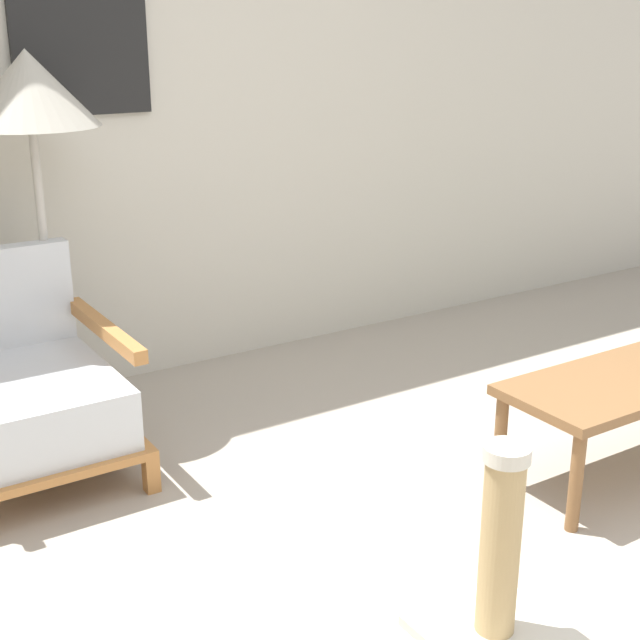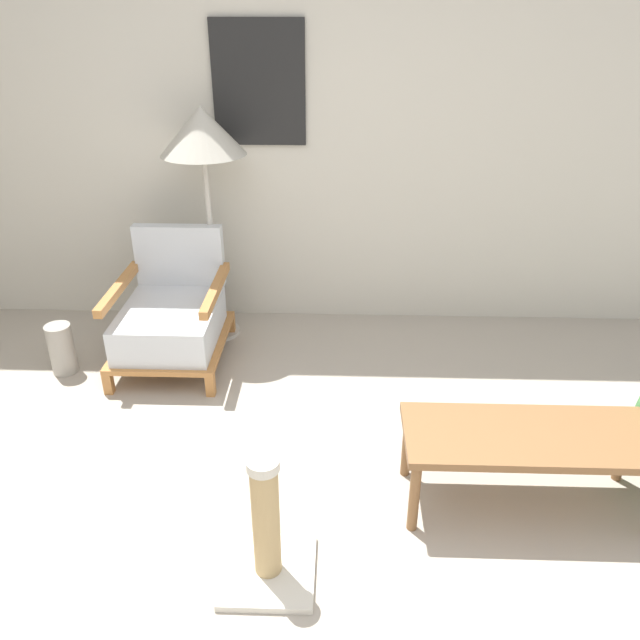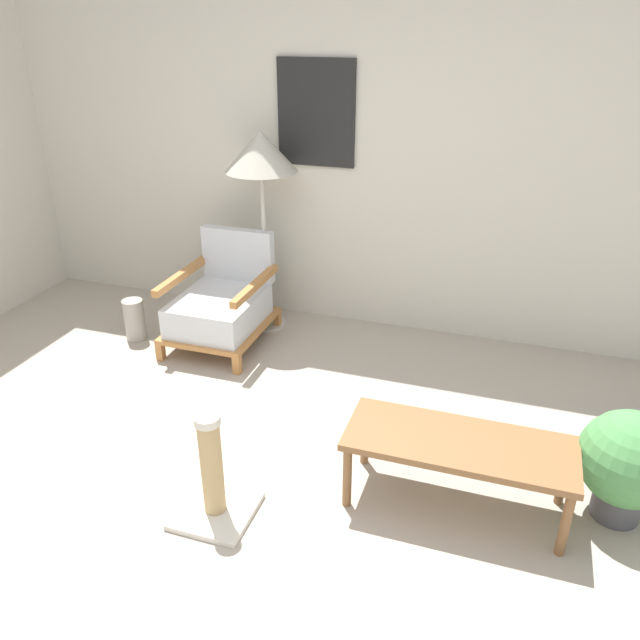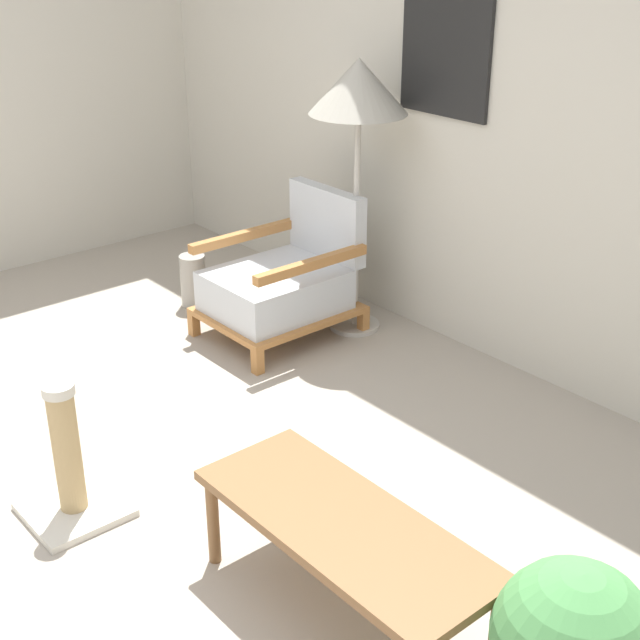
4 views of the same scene
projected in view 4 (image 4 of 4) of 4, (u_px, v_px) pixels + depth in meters
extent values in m
plane|color=#A89E8E|center=(31.00, 540.00, 3.31)|extent=(14.00, 14.00, 0.00)
cube|color=beige|center=(495.00, 90.00, 4.20)|extent=(8.00, 0.06, 2.70)
cube|color=black|center=(446.00, 41.00, 4.29)|extent=(0.56, 0.02, 0.72)
cube|color=#B2753D|center=(194.00, 324.00, 4.87)|extent=(0.05, 0.05, 0.13)
cube|color=#B2753D|center=(258.00, 362.00, 4.46)|extent=(0.05, 0.05, 0.13)
cube|color=#B2753D|center=(297.00, 291.00, 5.29)|extent=(0.05, 0.05, 0.13)
cube|color=#B2753D|center=(363.00, 322.00, 4.89)|extent=(0.05, 0.05, 0.13)
cube|color=#B2753D|center=(278.00, 310.00, 4.84)|extent=(0.63, 0.77, 0.03)
cube|color=silver|center=(275.00, 290.00, 4.78)|extent=(0.55, 0.67, 0.22)
cube|color=silver|center=(327.00, 222.00, 4.87)|extent=(0.55, 0.08, 0.39)
cube|color=#B2753D|center=(245.00, 235.00, 4.89)|extent=(0.05, 0.71, 0.05)
cube|color=#B2753D|center=(312.00, 264.00, 4.50)|extent=(0.05, 0.71, 0.05)
cylinder|color=#B7B2A8|center=(354.00, 325.00, 4.98)|extent=(0.28, 0.28, 0.03)
cylinder|color=#B7B2A8|center=(356.00, 224.00, 4.73)|extent=(0.03, 0.03, 1.16)
cone|color=#B2AD9E|center=(359.00, 86.00, 4.43)|extent=(0.51, 0.51, 0.28)
cube|color=brown|center=(343.00, 525.00, 2.81)|extent=(1.07, 0.42, 0.04)
cylinder|color=brown|center=(213.00, 521.00, 3.13)|extent=(0.04, 0.04, 0.35)
cylinder|color=brown|center=(289.00, 484.00, 3.33)|extent=(0.04, 0.04, 0.35)
cylinder|color=brown|center=(496.00, 633.00, 2.65)|extent=(0.04, 0.04, 0.35)
cylinder|color=#9E998E|center=(193.00, 281.00, 5.20)|extent=(0.15, 0.15, 0.31)
cube|color=beige|center=(75.00, 509.00, 3.45)|extent=(0.36, 0.36, 0.03)
cylinder|color=tan|center=(67.00, 452.00, 3.34)|extent=(0.10, 0.10, 0.50)
cylinder|color=beige|center=(58.00, 390.00, 3.22)|extent=(0.12, 0.12, 0.04)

